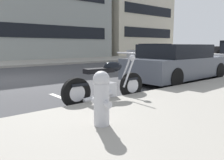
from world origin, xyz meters
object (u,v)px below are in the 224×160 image
(parked_car_mid_block, at_px, (178,63))
(car_opposite_curb, at_px, (153,52))
(parked_motorcycle, at_px, (107,84))
(fire_hydrant, at_px, (101,97))

(parked_car_mid_block, xyz_separation_m, car_opposite_curb, (8.48, 8.31, 0.05))
(parked_motorcycle, height_order, parked_car_mid_block, parked_car_mid_block)
(parked_car_mid_block, relative_size, fire_hydrant, 5.71)
(car_opposite_curb, bearing_deg, fire_hydrant, 40.15)
(fire_hydrant, bearing_deg, parked_motorcycle, 49.24)
(car_opposite_curb, height_order, fire_hydrant, car_opposite_curb)
(parked_car_mid_block, distance_m, car_opposite_curb, 11.88)
(parked_motorcycle, bearing_deg, car_opposite_curb, 39.50)
(parked_car_mid_block, height_order, fire_hydrant, parked_car_mid_block)
(parked_car_mid_block, distance_m, fire_hydrant, 5.63)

